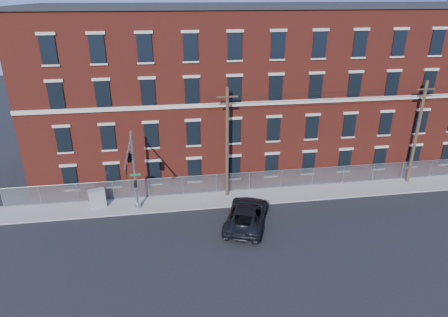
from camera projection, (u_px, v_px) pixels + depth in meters
ground at (213, 231)px, 30.70m from camera, size 140.00×140.00×0.00m
sidewalk at (332, 191)px, 36.90m from camera, size 65.00×3.00×0.12m
mill_building at (307, 85)px, 41.87m from camera, size 55.30×14.32×16.30m
chain_link_fence at (328, 175)px, 37.70m from camera, size 59.06×0.06×1.85m
traffic_signal_mast at (131, 162)px, 29.74m from camera, size 0.90×6.75×7.00m
utility_pole_near at (227, 142)px, 33.99m from camera, size 1.80×0.28×10.00m
utility_pole_mid at (417, 131)px, 36.51m from camera, size 1.80×0.28×10.00m
overhead_wires at (425, 92)px, 35.03m from camera, size 40.00×0.62×0.62m
pickup_truck at (247, 215)px, 31.32m from camera, size 5.03×7.07×1.79m
utility_cabinet at (97, 198)px, 33.68m from camera, size 1.46×1.03×1.65m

